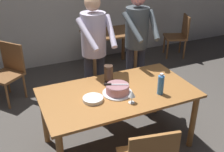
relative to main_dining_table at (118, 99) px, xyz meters
The scene contains 13 objects.
ground_plane 0.65m from the main_dining_table, ahead, with size 14.00×14.00×0.00m, color #4C4742.
main_dining_table is the anchor object (origin of this frame).
cake_on_platter 0.15m from the main_dining_table, 126.98° to the right, with size 0.34×0.34×0.11m.
cake_knife 0.23m from the main_dining_table, behind, with size 0.26×0.13×0.02m.
plate_stack 0.36m from the main_dining_table, 168.92° to the right, with size 0.22×0.22×0.04m.
wine_glass_near 0.34m from the main_dining_table, 83.64° to the right, with size 0.08×0.08×0.14m.
water_bottle 0.52m from the main_dining_table, 29.62° to the right, with size 0.07×0.07×0.25m.
hurricane_lamp 0.34m from the main_dining_table, 90.63° to the left, with size 0.11×0.11×0.21m.
person_cutting_cake 0.81m from the main_dining_table, 91.78° to the left, with size 0.47×0.56×1.72m.
person_standing_beside 1.04m from the main_dining_table, 49.05° to the left, with size 0.47×0.56×1.72m.
background_table 2.27m from the main_dining_table, 68.51° to the left, with size 1.00×0.70×0.74m.
background_chair_0 2.01m from the main_dining_table, 122.63° to the left, with size 0.62×0.62×0.90m.
background_chair_1 3.21m from the main_dining_table, 40.48° to the left, with size 0.58×0.58×0.90m.
Camera 1 is at (-1.15, -2.37, 2.28)m, focal length 42.89 mm.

